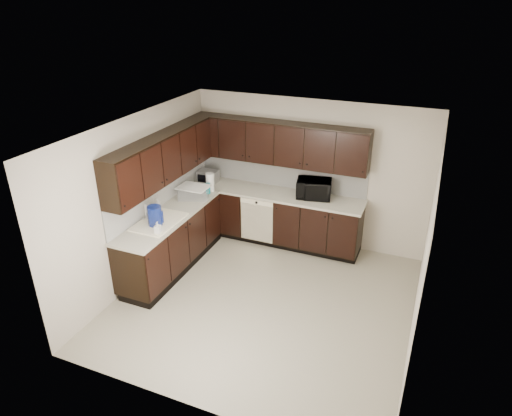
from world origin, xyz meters
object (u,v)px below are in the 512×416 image
(microwave, at_px, (314,189))
(storage_bin, at_px, (194,192))
(blue_pitcher, at_px, (155,216))
(sink, at_px, (159,226))
(toaster_oven, at_px, (208,176))

(microwave, bearing_deg, storage_bin, -169.37)
(microwave, xyz_separation_m, blue_pitcher, (-1.83, -1.86, 0.00))
(microwave, relative_size, blue_pitcher, 1.80)
(microwave, bearing_deg, sink, -148.49)
(blue_pitcher, bearing_deg, sink, 91.12)
(storage_bin, relative_size, blue_pitcher, 1.52)
(storage_bin, xyz_separation_m, blue_pitcher, (-0.01, -1.10, 0.06))
(sink, height_order, toaster_oven, sink)
(storage_bin, height_order, blue_pitcher, blue_pitcher)
(storage_bin, bearing_deg, sink, -91.84)
(toaster_oven, bearing_deg, storage_bin, -81.27)
(sink, bearing_deg, toaster_oven, 92.34)
(sink, bearing_deg, microwave, 43.48)
(toaster_oven, bearing_deg, blue_pitcher, -86.73)
(blue_pitcher, bearing_deg, toaster_oven, 82.43)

